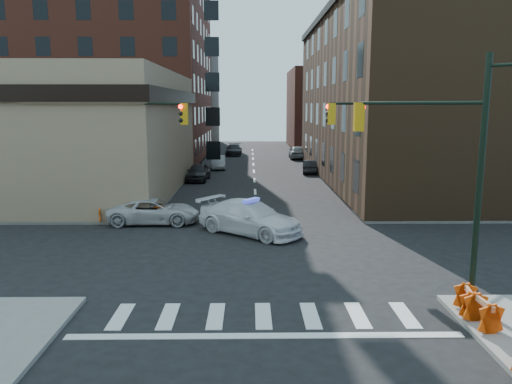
{
  "coord_description": "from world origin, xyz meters",
  "views": [
    {
      "loc": [
        -0.42,
        -21.65,
        6.59
      ],
      "look_at": [
        -0.1,
        3.4,
        2.2
      ],
      "focal_mm": 35.0,
      "sensor_mm": 36.0,
      "label": 1
    }
  ],
  "objects_px": {
    "parked_car_enear": "(310,167)",
    "pedestrian_b": "(94,199)",
    "pickup": "(154,211)",
    "barrel_bank": "(159,215)",
    "barricade_nw_a": "(108,214)",
    "police_car": "(250,218)",
    "barricade_se_a": "(483,314)",
    "parked_car_wfar": "(218,162)",
    "pedestrian_a": "(152,194)",
    "parked_car_wnear": "(198,172)",
    "barrel_road": "(269,219)"
  },
  "relations": [
    {
      "from": "pedestrian_a",
      "to": "barricade_se_a",
      "type": "bearing_deg",
      "value": -20.87
    },
    {
      "from": "parked_car_enear",
      "to": "barricade_nw_a",
      "type": "xyz_separation_m",
      "value": [
        -13.88,
        -21.05,
        -0.09
      ]
    },
    {
      "from": "pedestrian_b",
      "to": "parked_car_wfar",
      "type": "bearing_deg",
      "value": 63.08
    },
    {
      "from": "barricade_nw_a",
      "to": "pedestrian_b",
      "type": "bearing_deg",
      "value": 110.32
    },
    {
      "from": "pickup",
      "to": "barricade_se_a",
      "type": "distance_m",
      "value": 18.42
    },
    {
      "from": "pedestrian_b",
      "to": "parked_car_wnear",
      "type": "bearing_deg",
      "value": 58.9
    },
    {
      "from": "pedestrian_b",
      "to": "barrel_road",
      "type": "height_order",
      "value": "pedestrian_b"
    },
    {
      "from": "barricade_nw_a",
      "to": "barrel_road",
      "type": "bearing_deg",
      "value": -16.61
    },
    {
      "from": "pickup",
      "to": "pedestrian_b",
      "type": "distance_m",
      "value": 4.83
    },
    {
      "from": "barrel_road",
      "to": "barrel_bank",
      "type": "height_order",
      "value": "barrel_bank"
    },
    {
      "from": "pedestrian_b",
      "to": "barricade_se_a",
      "type": "height_order",
      "value": "pedestrian_b"
    },
    {
      "from": "barrel_road",
      "to": "barrel_bank",
      "type": "bearing_deg",
      "value": 171.47
    },
    {
      "from": "barrel_bank",
      "to": "barricade_se_a",
      "type": "height_order",
      "value": "barrel_bank"
    },
    {
      "from": "pedestrian_b",
      "to": "barricade_se_a",
      "type": "bearing_deg",
      "value": -56.01
    },
    {
      "from": "pedestrian_a",
      "to": "barricade_se_a",
      "type": "distance_m",
      "value": 21.5
    },
    {
      "from": "parked_car_wfar",
      "to": "pedestrian_b",
      "type": "height_order",
      "value": "pedestrian_b"
    },
    {
      "from": "pickup",
      "to": "barricade_se_a",
      "type": "xyz_separation_m",
      "value": [
        12.2,
        -13.8,
        -0.13
      ]
    },
    {
      "from": "parked_car_wfar",
      "to": "barricade_nw_a",
      "type": "relative_size",
      "value": 3.83
    },
    {
      "from": "pedestrian_a",
      "to": "parked_car_wnear",
      "type": "bearing_deg",
      "value": 114.88
    },
    {
      "from": "barrel_bank",
      "to": "barricade_nw_a",
      "type": "height_order",
      "value": "barrel_bank"
    },
    {
      "from": "barrel_road",
      "to": "parked_car_wfar",
      "type": "bearing_deg",
      "value": 99.59
    },
    {
      "from": "parked_car_enear",
      "to": "barricade_se_a",
      "type": "relative_size",
      "value": 3.43
    },
    {
      "from": "pickup",
      "to": "barricade_nw_a",
      "type": "relative_size",
      "value": 4.77
    },
    {
      "from": "barrel_road",
      "to": "barricade_se_a",
      "type": "xyz_separation_m",
      "value": [
        5.79,
        -12.68,
        0.08
      ]
    },
    {
      "from": "pickup",
      "to": "parked_car_wnear",
      "type": "distance_m",
      "value": 16.1
    },
    {
      "from": "pedestrian_b",
      "to": "barrel_road",
      "type": "xyz_separation_m",
      "value": [
        10.52,
        -3.63,
        -0.45
      ]
    },
    {
      "from": "parked_car_wnear",
      "to": "barricade_nw_a",
      "type": "xyz_separation_m",
      "value": [
        -3.42,
        -16.17,
        -0.2
      ]
    },
    {
      "from": "pedestrian_a",
      "to": "barrel_bank",
      "type": "bearing_deg",
      "value": -41.32
    },
    {
      "from": "barricade_nw_a",
      "to": "parked_car_wnear",
      "type": "bearing_deg",
      "value": 67.9
    },
    {
      "from": "pedestrian_a",
      "to": "barricade_nw_a",
      "type": "distance_m",
      "value": 3.93
    },
    {
      "from": "police_car",
      "to": "barrel_bank",
      "type": "relative_size",
      "value": 5.72
    },
    {
      "from": "pedestrian_b",
      "to": "barrel_road",
      "type": "bearing_deg",
      "value": -30.04
    },
    {
      "from": "barrel_bank",
      "to": "police_car",
      "type": "bearing_deg",
      "value": -22.7
    },
    {
      "from": "barricade_nw_a",
      "to": "barricade_se_a",
      "type": "bearing_deg",
      "value": -52.99
    },
    {
      "from": "parked_car_enear",
      "to": "pedestrian_b",
      "type": "distance_m",
      "value": 24.03
    },
    {
      "from": "pickup",
      "to": "pedestrian_a",
      "type": "bearing_deg",
      "value": 12.28
    },
    {
      "from": "parked_car_enear",
      "to": "pedestrian_b",
      "type": "xyz_separation_m",
      "value": [
        -15.42,
        -18.43,
        0.31
      ]
    },
    {
      "from": "police_car",
      "to": "pickup",
      "type": "height_order",
      "value": "police_car"
    },
    {
      "from": "parked_car_wnear",
      "to": "pedestrian_a",
      "type": "relative_size",
      "value": 2.41
    },
    {
      "from": "pickup",
      "to": "barrel_bank",
      "type": "height_order",
      "value": "pickup"
    },
    {
      "from": "pickup",
      "to": "barrel_bank",
      "type": "bearing_deg",
      "value": -124.2
    },
    {
      "from": "pedestrian_a",
      "to": "barrel_road",
      "type": "height_order",
      "value": "pedestrian_a"
    },
    {
      "from": "police_car",
      "to": "barrel_bank",
      "type": "xyz_separation_m",
      "value": [
        -5.09,
        2.13,
        -0.34
      ]
    },
    {
      "from": "parked_car_wfar",
      "to": "parked_car_wnear",
      "type": "bearing_deg",
      "value": -102.98
    },
    {
      "from": "barricade_nw_a",
      "to": "parked_car_enear",
      "type": "bearing_deg",
      "value": 46.44
    },
    {
      "from": "barricade_se_a",
      "to": "pedestrian_a",
      "type": "bearing_deg",
      "value": 32.46
    },
    {
      "from": "barricade_se_a",
      "to": "parked_car_wfar",
      "type": "bearing_deg",
      "value": 10.21
    },
    {
      "from": "parked_car_wfar",
      "to": "pedestrian_a",
      "type": "xyz_separation_m",
      "value": [
        -2.86,
        -20.99,
        0.4
      ]
    },
    {
      "from": "parked_car_wfar",
      "to": "barrel_bank",
      "type": "bearing_deg",
      "value": -98.51
    },
    {
      "from": "parked_car_enear",
      "to": "pedestrian_b",
      "type": "relative_size",
      "value": 2.44
    }
  ]
}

